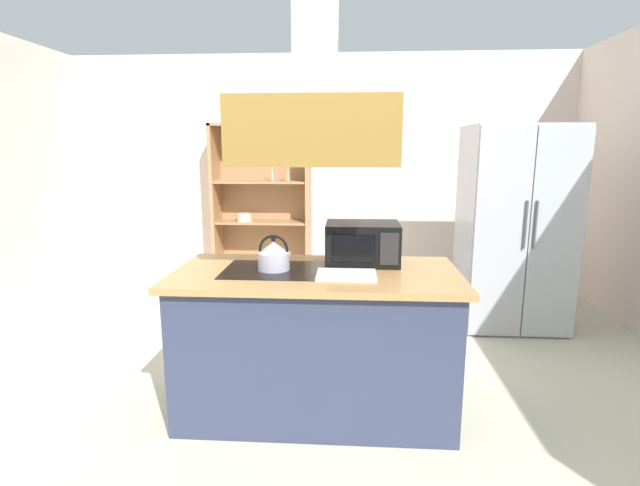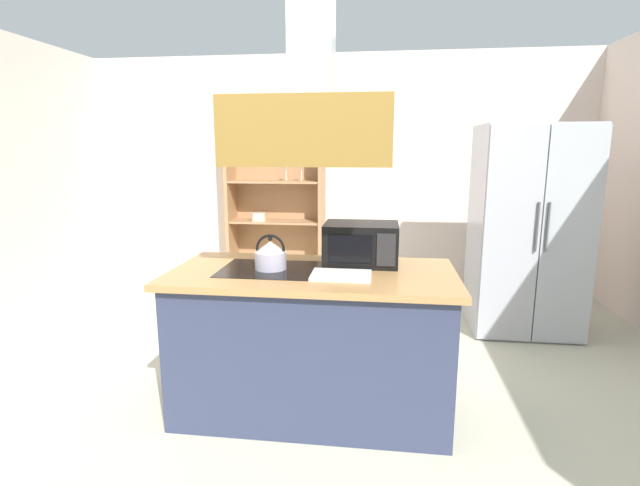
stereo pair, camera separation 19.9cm
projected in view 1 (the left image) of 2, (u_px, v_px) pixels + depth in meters
ground_plane at (288, 403)px, 3.07m from camera, size 7.80×7.80×0.00m
wall_back at (319, 171)px, 5.75m from camera, size 6.00×0.12×2.70m
kitchen_island at (316, 341)px, 2.93m from camera, size 1.71×0.85×0.90m
range_hood at (316, 114)px, 2.66m from camera, size 0.90×0.70×1.17m
refrigerator at (514, 228)px, 4.30m from camera, size 0.90×0.78×1.82m
dish_cabinet at (263, 215)px, 5.68m from camera, size 1.14×0.40×1.90m
kettle at (274, 255)px, 2.84m from camera, size 0.19×0.19×0.21m
cutting_board at (346, 275)px, 2.71m from camera, size 0.34×0.24×0.02m
microwave at (362, 243)px, 3.01m from camera, size 0.46×0.35×0.26m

